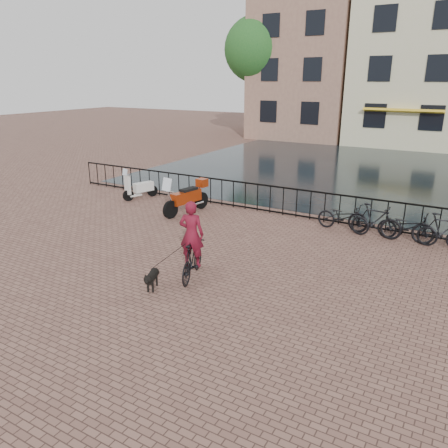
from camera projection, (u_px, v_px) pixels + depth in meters
The scene contains 14 objects.
ground at pixel (148, 322), 8.69m from camera, with size 100.00×100.00×0.00m, color brown.
canal_water at pixel (361, 171), 22.87m from camera, with size 20.00×20.00×0.00m, color black.
railing at pixel (297, 203), 15.09m from camera, with size 20.00×0.05×1.02m.
canal_house_left at pixel (313, 54), 34.82m from camera, with size 7.50×9.00×12.80m.
canal_house_mid at pixel (420, 59), 31.17m from camera, with size 8.00×9.50×11.80m.
tree_far_left at pixel (257, 49), 33.92m from camera, with size 5.04×5.04×9.27m.
cyclist at pixel (192, 245), 10.37m from camera, with size 0.94×1.72×2.26m.
dog at pixel (152, 279), 10.00m from camera, with size 0.51×0.78×0.50m.
motorcycle at pixel (186, 193), 15.48m from camera, with size 0.84×2.10×1.46m.
scooter at pixel (140, 183), 17.41m from camera, with size 0.84×1.48×1.32m.
parked_bike_0 at pixel (343, 217), 13.76m from camera, with size 0.60×1.72×0.90m, color black.
parked_bike_1 at pixel (374, 220), 13.29m from camera, with size 0.47×1.66×1.00m, color black.
parked_bike_2 at pixel (407, 227), 12.85m from camera, with size 0.60×1.72×0.90m, color black.
parked_bike_3 at pixel (443, 231), 12.38m from camera, with size 0.47×1.66×1.00m, color black.
Camera 1 is at (5.13, -5.83, 4.62)m, focal length 35.00 mm.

